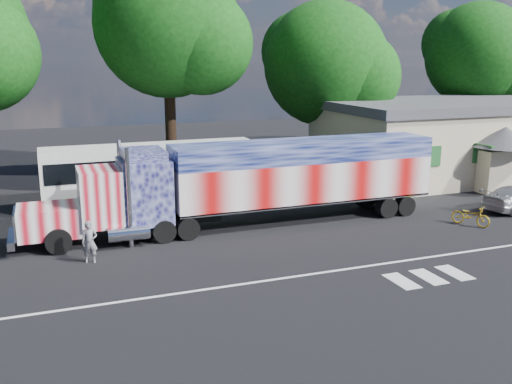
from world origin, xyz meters
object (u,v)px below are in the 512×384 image
object	(u,v)px
semi_truck	(256,180)
bicycle	(471,216)
coach_bus	(152,174)
woman	(90,242)
tree_n_mid	(170,25)
tree_ne_a	(328,64)
tree_far_ne	(480,56)

from	to	relation	value
semi_truck	bicycle	xyz separation A→B (m)	(9.80, -3.80, -1.75)
semi_truck	coach_bus	world-z (taller)	semi_truck
woman	tree_n_mid	world-z (taller)	tree_n_mid
tree_ne_a	bicycle	bearing A→B (deg)	-91.92
semi_truck	coach_bus	bearing A→B (deg)	125.25
tree_n_mid	tree_ne_a	bearing A→B (deg)	6.91
woman	tree_n_mid	xyz separation A→B (m)	(6.59, 13.83, 9.16)
tree_far_ne	tree_n_mid	world-z (taller)	tree_n_mid
semi_truck	bicycle	size ratio (longest dim) A/B	10.82
semi_truck	tree_far_ne	xyz separation A→B (m)	(24.65, 13.26, 5.99)
tree_ne_a	tree_n_mid	bearing A→B (deg)	-173.09
woman	tree_ne_a	distance (m)	24.89
woman	tree_ne_a	xyz separation A→B (m)	(18.47, 15.27, 6.73)
semi_truck	tree_n_mid	distance (m)	13.73
woman	bicycle	bearing A→B (deg)	5.35
semi_truck	tree_n_mid	xyz separation A→B (m)	(-1.53, 11.21, 7.77)
tree_far_ne	bicycle	bearing A→B (deg)	-131.03
coach_bus	woman	distance (m)	9.30
tree_n_mid	tree_ne_a	xyz separation A→B (m)	(11.88, 1.44, -2.43)
semi_truck	tree_n_mid	world-z (taller)	tree_n_mid
woman	tree_n_mid	bearing A→B (deg)	73.68
woman	tree_n_mid	size ratio (longest dim) A/B	0.12
coach_bus	bicycle	bearing A→B (deg)	-34.48
bicycle	tree_ne_a	distance (m)	17.93
bicycle	tree_n_mid	world-z (taller)	tree_n_mid
semi_truck	tree_ne_a	xyz separation A→B (m)	(10.35, 12.65, 5.34)
coach_bus	tree_ne_a	size ratio (longest dim) A/B	0.96
coach_bus	tree_n_mid	bearing A→B (deg)	65.77
semi_truck	woman	xyz separation A→B (m)	(-8.12, -2.61, -1.39)
coach_bus	tree_ne_a	xyz separation A→B (m)	(14.37, 6.97, 5.83)
coach_bus	woman	size ratio (longest dim) A/B	6.82
woman	tree_far_ne	bearing A→B (deg)	35.00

